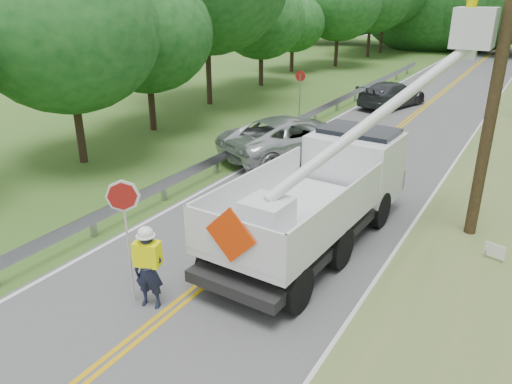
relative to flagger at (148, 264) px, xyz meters
The scene contains 9 objects.
ground 2.59m from the flagger, 78.01° to the right, with size 140.00×140.00×0.00m, color #3A5A22.
road 11.74m from the flagger, 87.59° to the left, with size 7.20×96.00×0.03m.
guardrail 13.09m from the flagger, 105.65° to the left, with size 0.18×48.00×0.77m.
flagger is the anchor object (origin of this frame).
bucket_truck 5.85m from the flagger, 68.72° to the left, with size 4.84×7.61×7.23m.
suv_silver 10.95m from the flagger, 100.29° to the left, with size 2.82×6.12×1.70m, color #BABFC2.
suv_darkgrey 22.24m from the flagger, 93.16° to the left, with size 2.02×4.97×1.44m, color #35383D.
stop_sign_permanent 16.95m from the flagger, 105.01° to the left, with size 0.56×0.07×2.62m.
yard_sign 8.26m from the flagger, 40.89° to the left, with size 0.49×0.17×0.72m.
Camera 1 is at (6.13, -4.37, 6.46)m, focal length 34.78 mm.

